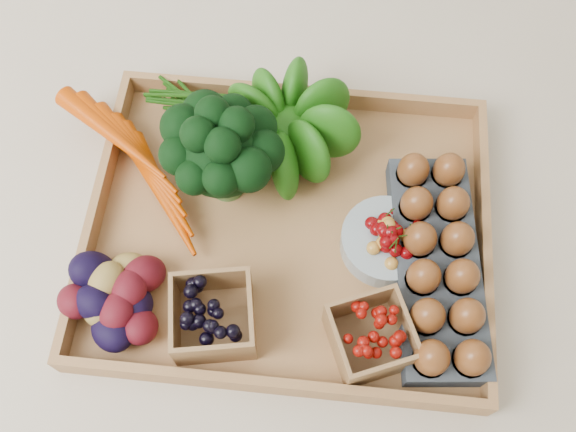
# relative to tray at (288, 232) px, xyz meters

# --- Properties ---
(ground) EXTENTS (4.00, 4.00, 0.00)m
(ground) POSITION_rel_tray_xyz_m (0.00, 0.00, -0.01)
(ground) COLOR beige
(ground) RESTS_ON ground
(tray) EXTENTS (0.55, 0.45, 0.01)m
(tray) POSITION_rel_tray_xyz_m (0.00, 0.00, 0.00)
(tray) COLOR #AB7947
(tray) RESTS_ON ground
(carrots) EXTENTS (0.22, 0.16, 0.05)m
(carrots) POSITION_rel_tray_xyz_m (-0.21, 0.06, 0.03)
(carrots) COLOR #C03D00
(carrots) RESTS_ON tray
(lettuce) EXTENTS (0.14, 0.14, 0.14)m
(lettuce) POSITION_rel_tray_xyz_m (-0.02, 0.13, 0.08)
(lettuce) COLOR #20590D
(lettuce) RESTS_ON tray
(broccoli) EXTENTS (0.16, 0.16, 0.13)m
(broccoli) POSITION_rel_tray_xyz_m (-0.09, 0.06, 0.07)
(broccoli) COLOR black
(broccoli) RESTS_ON tray
(cherry_bowl) EXTENTS (0.12, 0.12, 0.03)m
(cherry_bowl) POSITION_rel_tray_xyz_m (0.14, -0.01, 0.02)
(cherry_bowl) COLOR #8C9EA5
(cherry_bowl) RESTS_ON tray
(egg_carton) EXTENTS (0.14, 0.32, 0.04)m
(egg_carton) POSITION_rel_tray_xyz_m (0.20, -0.04, 0.03)
(egg_carton) COLOR #3B424B
(egg_carton) RESTS_ON tray
(potatoes) EXTENTS (0.15, 0.15, 0.08)m
(potatoes) POSITION_rel_tray_xyz_m (-0.21, -0.13, 0.05)
(potatoes) COLOR #450B13
(potatoes) RESTS_ON tray
(punnet_blackberry) EXTENTS (0.12, 0.12, 0.07)m
(punnet_blackberry) POSITION_rel_tray_xyz_m (-0.08, -0.15, 0.04)
(punnet_blackberry) COLOR black
(punnet_blackberry) RESTS_ON tray
(punnet_raspberry) EXTENTS (0.13, 0.13, 0.07)m
(punnet_raspberry) POSITION_rel_tray_xyz_m (0.12, -0.15, 0.04)
(punnet_raspberry) COLOR #710A05
(punnet_raspberry) RESTS_ON tray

